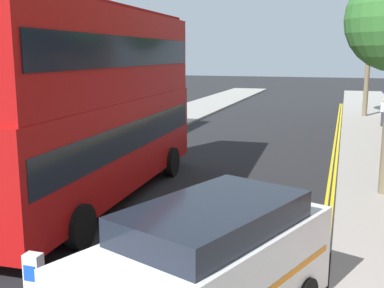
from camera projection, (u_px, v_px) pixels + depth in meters
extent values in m
cube|color=#9E9991|center=(75.00, 153.00, 20.59)|extent=(4.00, 80.00, 0.14)
cube|color=yellow|center=(333.00, 188.00, 15.44)|extent=(0.10, 56.00, 0.01)
cube|color=yellow|center=(328.00, 188.00, 15.48)|extent=(0.10, 56.00, 0.01)
cube|color=white|center=(34.00, 282.00, 7.58)|extent=(0.28, 0.20, 0.95)
cube|color=blue|center=(30.00, 274.00, 7.45)|extent=(0.22, 0.01, 0.26)
cube|color=#B20F0F|center=(96.00, 144.00, 13.85)|extent=(2.99, 10.90, 2.60)
cube|color=#B20F0F|center=(92.00, 55.00, 13.37)|extent=(2.93, 10.68, 2.50)
cube|color=black|center=(95.00, 133.00, 13.80)|extent=(3.00, 10.47, 0.84)
cube|color=black|center=(92.00, 52.00, 13.35)|extent=(2.98, 10.26, 0.80)
cube|color=yellow|center=(156.00, 81.00, 18.66)|extent=(2.00, 0.15, 0.44)
cube|color=maroon|center=(90.00, 8.00, 13.13)|extent=(2.69, 9.81, 0.10)
cylinder|color=black|center=(108.00, 158.00, 17.58)|extent=(0.35, 1.05, 1.04)
cylinder|color=black|center=(171.00, 162.00, 16.93)|extent=(0.35, 1.05, 1.04)
cylinder|color=black|center=(80.00, 227.00, 10.59)|extent=(0.35, 1.05, 1.04)
cube|color=white|center=(208.00, 279.00, 7.23)|extent=(3.47, 5.07, 1.50)
cube|color=black|center=(214.00, 227.00, 7.20)|extent=(2.70, 3.47, 0.76)
cube|color=orange|center=(208.00, 276.00, 7.22)|extent=(3.35, 4.73, 0.10)
cylinder|color=black|center=(216.00, 266.00, 9.01)|extent=(0.45, 0.71, 0.68)
cylinder|color=#2D2D38|center=(383.00, 119.00, 27.64)|extent=(0.22, 0.22, 0.85)
cube|color=silver|center=(384.00, 107.00, 27.51)|extent=(0.34, 0.22, 0.56)
sphere|color=tan|center=(384.00, 100.00, 27.44)|extent=(0.20, 0.20, 0.20)
cylinder|color=#6B6047|center=(371.00, 34.00, 13.76)|extent=(0.13, 1.44, 1.06)
cylinder|color=#6B6047|center=(367.00, 78.00, 31.88)|extent=(0.33, 0.33, 5.10)
cylinder|color=#6B6047|center=(376.00, 35.00, 31.19)|extent=(0.21, 0.88, 0.66)
cylinder|color=#6B6047|center=(361.00, 32.00, 31.99)|extent=(1.24, 1.20, 1.17)
cylinder|color=#6B6047|center=(364.00, 33.00, 30.97)|extent=(1.10, 0.91, 0.97)
sphere|color=#33702D|center=(371.00, 24.00, 31.21)|extent=(3.41, 3.41, 3.41)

